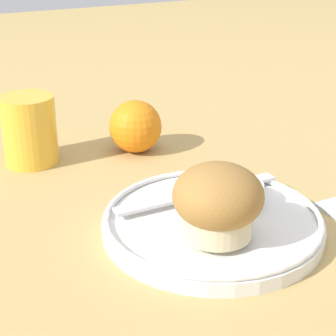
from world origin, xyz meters
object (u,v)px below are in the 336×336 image
(muffin, at_px, (218,201))
(butter_knife, at_px, (198,193))
(orange_fruit, at_px, (135,126))
(juice_glass, at_px, (30,130))

(muffin, xyz_separation_m, butter_knife, (0.03, 0.08, -0.03))
(orange_fruit, bearing_deg, juice_glass, 168.16)
(juice_glass, bearing_deg, butter_knife, -60.68)
(butter_knife, bearing_deg, orange_fruit, 87.04)
(orange_fruit, distance_m, juice_glass, 0.14)
(muffin, height_order, butter_knife, muffin)
(butter_knife, bearing_deg, juice_glass, 120.43)
(juice_glass, bearing_deg, orange_fruit, -11.84)
(muffin, bearing_deg, orange_fruit, 81.54)
(orange_fruit, bearing_deg, muffin, -98.46)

